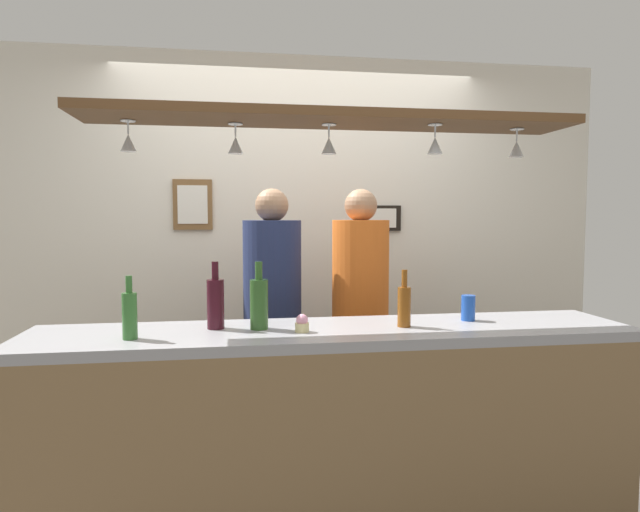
% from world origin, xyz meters
% --- Properties ---
extents(ground_plane, '(8.00, 8.00, 0.00)m').
position_xyz_m(ground_plane, '(0.00, 0.00, 0.00)').
color(ground_plane, '#4C4742').
extents(back_wall, '(4.40, 0.06, 2.60)m').
position_xyz_m(back_wall, '(0.00, 1.10, 1.30)').
color(back_wall, silver).
rests_on(back_wall, ground_plane).
extents(bar_counter, '(2.70, 0.55, 0.99)m').
position_xyz_m(bar_counter, '(0.00, -0.50, 0.67)').
color(bar_counter, '#99999E').
rests_on(bar_counter, ground_plane).
extents(overhead_glass_rack, '(2.20, 0.36, 0.04)m').
position_xyz_m(overhead_glass_rack, '(0.00, -0.30, 1.92)').
color(overhead_glass_rack, brown).
extents(hanging_wineglass_far_left, '(0.07, 0.07, 0.13)m').
position_xyz_m(hanging_wineglass_far_left, '(-0.89, -0.24, 1.81)').
color(hanging_wineglass_far_left, silver).
rests_on(hanging_wineglass_far_left, overhead_glass_rack).
extents(hanging_wineglass_left, '(0.07, 0.07, 0.13)m').
position_xyz_m(hanging_wineglass_left, '(-0.43, -0.23, 1.81)').
color(hanging_wineglass_left, silver).
rests_on(hanging_wineglass_left, overhead_glass_rack).
extents(hanging_wineglass_center_left, '(0.07, 0.07, 0.13)m').
position_xyz_m(hanging_wineglass_center_left, '(-0.02, -0.28, 1.81)').
color(hanging_wineglass_center_left, silver).
rests_on(hanging_wineglass_center_left, overhead_glass_rack).
extents(hanging_wineglass_center, '(0.07, 0.07, 0.13)m').
position_xyz_m(hanging_wineglass_center, '(0.45, -0.35, 1.81)').
color(hanging_wineglass_center, silver).
rests_on(hanging_wineglass_center, overhead_glass_rack).
extents(hanging_wineglass_center_right, '(0.07, 0.07, 0.13)m').
position_xyz_m(hanging_wineglass_center_right, '(0.88, -0.29, 1.81)').
color(hanging_wineglass_center_right, silver).
rests_on(hanging_wineglass_center_right, overhead_glass_rack).
extents(person_left_navy_shirt, '(0.34, 0.34, 1.65)m').
position_xyz_m(person_left_navy_shirt, '(-0.23, 0.45, 1.00)').
color(person_left_navy_shirt, '#2D334C').
rests_on(person_left_navy_shirt, ground_plane).
extents(person_right_orange_shirt, '(0.34, 0.34, 1.65)m').
position_xyz_m(person_right_orange_shirt, '(0.30, 0.45, 1.00)').
color(person_right_orange_shirt, '#2D334C').
rests_on(person_right_orange_shirt, ground_plane).
extents(bottle_beer_green_import, '(0.06, 0.06, 0.26)m').
position_xyz_m(bottle_beer_green_import, '(-0.86, -0.44, 1.09)').
color(bottle_beer_green_import, '#336B2D').
rests_on(bottle_beer_green_import, bar_counter).
extents(bottle_beer_amber_tall, '(0.06, 0.06, 0.26)m').
position_xyz_m(bottle_beer_amber_tall, '(0.31, -0.37, 1.09)').
color(bottle_beer_amber_tall, brown).
rests_on(bottle_beer_amber_tall, bar_counter).
extents(bottle_champagne_green, '(0.08, 0.08, 0.30)m').
position_xyz_m(bottle_champagne_green, '(-0.34, -0.32, 1.11)').
color(bottle_champagne_green, '#2D5623').
rests_on(bottle_champagne_green, bar_counter).
extents(bottle_wine_dark_red, '(0.08, 0.08, 0.30)m').
position_xyz_m(bottle_wine_dark_red, '(-0.53, -0.28, 1.11)').
color(bottle_wine_dark_red, '#380F19').
rests_on(bottle_wine_dark_red, bar_counter).
extents(drink_can, '(0.07, 0.07, 0.12)m').
position_xyz_m(drink_can, '(0.66, -0.27, 1.05)').
color(drink_can, '#1E4CB2').
rests_on(drink_can, bar_counter).
extents(cupcake, '(0.06, 0.06, 0.08)m').
position_xyz_m(cupcake, '(-0.16, -0.41, 1.03)').
color(cupcake, beige).
rests_on(cupcake, bar_counter).
extents(picture_frame_caricature, '(0.26, 0.02, 0.34)m').
position_xyz_m(picture_frame_caricature, '(-0.72, 1.06, 1.57)').
color(picture_frame_caricature, brown).
rests_on(picture_frame_caricature, back_wall).
extents(picture_frame_lower_pair, '(0.30, 0.02, 0.18)m').
position_xyz_m(picture_frame_lower_pair, '(0.58, 1.06, 1.48)').
color(picture_frame_lower_pair, black).
rests_on(picture_frame_lower_pair, back_wall).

